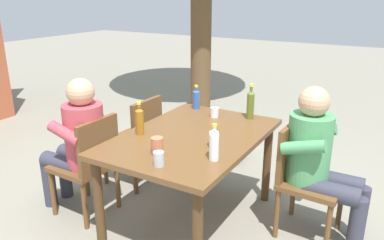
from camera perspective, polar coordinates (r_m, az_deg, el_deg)
ground_plane at (r=3.24m, az=-0.00°, el=-14.98°), size 24.00×24.00×0.00m
dining_table at (r=2.92m, az=-0.00°, el=-4.06°), size 1.42×0.97×0.77m
chair_far_left at (r=3.21m, az=-15.23°, el=-6.05°), size 0.45×0.45×0.87m
chair_near_right at (r=3.02m, az=16.33°, el=-7.86°), size 0.46×0.46×0.87m
chair_far_right at (r=3.65m, az=-8.17°, el=-2.51°), size 0.45×0.45×0.87m
person_in_white_shirt at (r=3.23m, az=-16.83°, el=-2.88°), size 0.47×0.62×1.18m
person_in_plaid_shirt at (r=2.92m, az=18.68°, el=-5.36°), size 0.47×0.62×1.18m
bottle_olive at (r=3.26m, az=8.85°, el=2.44°), size 0.06×0.06×0.31m
bottle_clear at (r=2.43m, az=3.36°, el=-3.75°), size 0.06×0.06×0.25m
bottle_blue at (r=3.51m, az=0.64°, el=3.25°), size 0.06×0.06×0.22m
bottle_amber at (r=2.89m, az=-7.94°, el=-0.05°), size 0.06×0.06×0.26m
cup_glass at (r=3.29m, az=3.42°, el=1.16°), size 0.07×0.07×0.08m
cup_terracotta at (r=2.54m, az=-5.28°, el=-3.93°), size 0.08×0.08×0.12m
cup_steel at (r=2.38m, az=-5.06°, el=-5.88°), size 0.07×0.07×0.09m
cup_white at (r=2.64m, az=3.31°, el=-2.99°), size 0.07×0.07×0.12m
backpack_by_near_side at (r=4.22m, az=6.14°, el=-3.27°), size 0.33×0.21×0.47m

